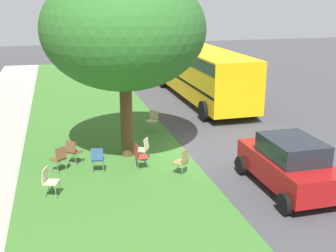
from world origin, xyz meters
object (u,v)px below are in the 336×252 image
(street_tree, at_px, (124,30))
(chair_7, at_px, (139,155))
(parked_car, at_px, (289,164))
(chair_5, at_px, (59,157))
(chair_6, at_px, (73,150))
(chair_2, at_px, (97,158))
(chair_3, at_px, (182,160))
(school_bus, at_px, (202,69))
(chair_4, at_px, (144,148))
(chair_1, at_px, (49,180))
(chair_0, at_px, (153,119))

(street_tree, bearing_deg, chair_7, -172.69)
(chair_7, height_order, parked_car, parked_car)
(chair_5, xyz_separation_m, chair_6, (0.56, -0.47, 0.00))
(chair_2, relative_size, chair_6, 1.00)
(chair_3, distance_m, chair_5, 4.09)
(street_tree, height_order, chair_6, street_tree)
(school_bus, bearing_deg, chair_2, 142.83)
(chair_7, bearing_deg, street_tree, 7.31)
(chair_4, distance_m, parked_car, 5.03)
(parked_car, bearing_deg, chair_4, 48.44)
(chair_2, bearing_deg, chair_5, 72.89)
(street_tree, distance_m, chair_7, 4.27)
(chair_1, relative_size, parked_car, 0.24)
(chair_5, distance_m, parked_car, 7.37)
(chair_2, bearing_deg, school_bus, -37.17)
(street_tree, bearing_deg, chair_1, 134.55)
(chair_3, distance_m, chair_7, 1.52)
(street_tree, xyz_separation_m, chair_2, (-1.32, 1.22, -4.02))
(chair_3, height_order, chair_4, same)
(chair_4, xyz_separation_m, school_bus, (8.34, -5.06, 1.24))
(chair_0, xyz_separation_m, chair_4, (-3.54, 1.15, 0.00))
(chair_2, distance_m, chair_6, 1.20)
(chair_5, distance_m, chair_6, 0.73)
(chair_3, height_order, school_bus, school_bus)
(chair_0, height_order, parked_car, parked_car)
(chair_5, height_order, chair_7, same)
(chair_4, height_order, chair_6, same)
(chair_0, relative_size, chair_3, 1.00)
(parked_car, bearing_deg, chair_7, 56.04)
(chair_3, bearing_deg, parked_car, -123.64)
(school_bus, bearing_deg, chair_4, 148.75)
(chair_7, xyz_separation_m, school_bus, (8.96, -5.33, 1.24))
(chair_3, relative_size, school_bus, 0.08)
(school_bus, bearing_deg, street_tree, 143.88)
(street_tree, relative_size, chair_1, 7.53)
(street_tree, distance_m, parked_car, 6.95)
(chair_0, bearing_deg, school_bus, -39.15)
(chair_0, bearing_deg, chair_5, 132.45)
(chair_2, xyz_separation_m, school_bus, (8.88, -6.73, 1.24))
(chair_3, bearing_deg, school_bus, -22.58)
(chair_5, bearing_deg, chair_1, 169.54)
(school_bus, bearing_deg, chair_1, 141.14)
(street_tree, xyz_separation_m, parked_car, (-4.12, -4.20, -3.70))
(street_tree, relative_size, parked_car, 1.79)
(chair_2, relative_size, chair_5, 1.00)
(chair_7, bearing_deg, chair_6, 64.74)
(chair_7, distance_m, parked_car, 4.86)
(chair_3, relative_size, parked_car, 0.24)
(chair_2, bearing_deg, chair_6, 38.93)
(chair_2, bearing_deg, chair_3, -109.66)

